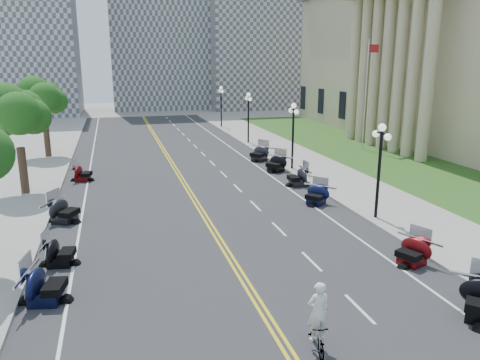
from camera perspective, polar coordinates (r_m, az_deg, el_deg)
ground at (r=19.11m, az=-0.27°, el=-10.94°), size 160.00×160.00×0.00m
road at (r=28.26m, az=-5.53°, el=-2.48°), size 16.00×90.00×0.01m
centerline_yellow_a at (r=28.24m, az=-5.77°, el=-2.49°), size 0.12×90.00×0.00m
centerline_yellow_b at (r=28.28m, az=-5.29°, el=-2.45°), size 0.12×90.00×0.00m
edge_line_north at (r=29.94m, az=6.62°, el=-1.53°), size 0.12×90.00×0.00m
edge_line_south at (r=27.97m, az=-18.58°, el=-3.35°), size 0.12×90.00×0.00m
lane_dash_5 at (r=16.92m, az=14.36°, el=-14.95°), size 0.12×2.00×0.00m
lane_dash_6 at (r=20.09m, az=8.71°, el=-9.76°), size 0.12×2.00×0.00m
lane_dash_7 at (r=23.52m, az=4.77°, el=-5.97°), size 0.12×2.00×0.00m
lane_dash_8 at (r=27.10m, az=1.89°, el=-3.15°), size 0.12×2.00×0.00m
lane_dash_9 at (r=30.79m, az=-0.30°, el=-0.98°), size 0.12×2.00×0.00m
lane_dash_10 at (r=34.55m, az=-2.02°, el=0.71°), size 0.12×2.00×0.00m
lane_dash_11 at (r=38.35m, az=-3.40°, el=2.08°), size 0.12×2.00×0.00m
lane_dash_12 at (r=42.20m, az=-4.53°, el=3.19°), size 0.12×2.00×0.00m
lane_dash_13 at (r=46.06m, az=-5.47°, el=4.12°), size 0.12×2.00×0.00m
lane_dash_14 at (r=49.95m, az=-6.27°, el=4.90°), size 0.12×2.00×0.00m
lane_dash_15 at (r=53.86m, az=-6.95°, el=5.57°), size 0.12×2.00×0.00m
lane_dash_16 at (r=57.78m, az=-7.54°, el=6.14°), size 0.12×2.00×0.00m
lane_dash_17 at (r=61.71m, az=-8.06°, el=6.65°), size 0.12×2.00×0.00m
lane_dash_18 at (r=65.64m, az=-8.52°, el=7.09°), size 0.12×2.00×0.00m
lane_dash_19 at (r=69.59m, az=-8.92°, el=7.48°), size 0.12×2.00×0.00m
sidewalk_north at (r=31.65m, az=13.54°, el=-0.85°), size 5.00×90.00×0.15m
sidewalk_south at (r=28.53m, az=-26.83°, el=-3.71°), size 5.00×90.00×0.15m
lawn at (r=41.85m, az=16.75°, el=2.58°), size 9.00×60.00×0.10m
distant_block_a at (r=79.98m, az=-26.13°, el=16.45°), size 18.00×14.00×26.00m
distant_block_b at (r=85.38m, az=-10.08°, el=18.76°), size 16.00×12.00×30.00m
distant_block_c at (r=85.91m, az=2.78°, el=16.26°), size 20.00×14.00×22.00m
street_lamp_2 at (r=25.09m, az=16.57°, el=0.95°), size 0.50×1.20×4.90m
street_lamp_3 at (r=35.64m, az=6.46°, el=5.30°), size 0.50×1.20×4.90m
street_lamp_4 at (r=46.89m, az=1.02°, el=7.56°), size 0.50×1.20×4.90m
street_lamp_5 at (r=58.44m, az=-2.31°, el=8.90°), size 0.50×1.20×4.90m
flagpole at (r=44.85m, az=15.06°, el=9.85°), size 1.10×0.20×10.00m
tree_3 at (r=31.36m, az=-25.53°, el=6.73°), size 4.80×4.80×9.20m
tree_4 at (r=43.18m, az=-22.87°, el=8.73°), size 4.80×4.80×9.20m
motorcycle_n_5 at (r=20.61m, az=20.29°, el=-8.06°), size 2.32×2.32×1.24m
motorcycle_n_7 at (r=27.58m, az=9.29°, el=-1.70°), size 2.50×2.50×1.24m
motorcycle_n_8 at (r=31.45m, az=7.07°, el=0.48°), size 2.00×2.00×1.35m
motorcycle_n_9 at (r=35.33m, az=4.41°, el=2.11°), size 2.73×2.73×1.37m
motorcycle_n_10 at (r=39.05m, az=2.36°, el=3.34°), size 2.78×2.78×1.40m
motorcycle_s_5 at (r=17.83m, az=-22.70°, el=-11.57°), size 2.36×2.36×1.41m
motorcycle_s_6 at (r=20.68m, az=-21.13°, el=-8.06°), size 2.04×2.04×1.24m
motorcycle_s_7 at (r=25.85m, az=-20.68°, el=-3.40°), size 2.68×2.68×1.37m
motorcycle_s_9 at (r=34.29m, az=-18.66°, el=0.89°), size 2.16×2.16×1.24m
bicycle at (r=14.36m, az=9.37°, el=-18.24°), size 0.73×1.64×0.95m
cyclist_rider at (r=13.67m, az=9.61°, el=-13.35°), size 0.66×0.43×1.81m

